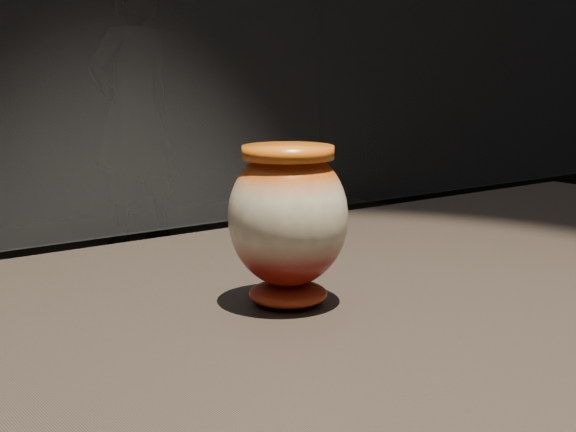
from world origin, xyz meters
name	(u,v)px	position (x,y,z in m)	size (l,w,h in m)	color
main_vase	(288,219)	(0.00, 0.02, 0.99)	(0.14, 0.14, 0.17)	maroon
visitor	(134,111)	(1.70, 3.96, 0.85)	(0.62, 0.41, 1.70)	black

